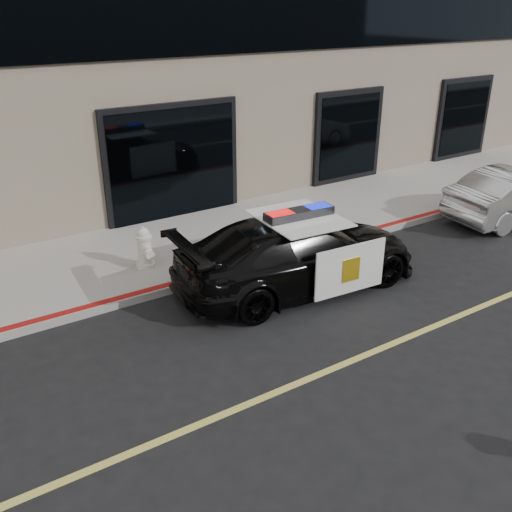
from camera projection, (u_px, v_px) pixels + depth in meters
ground at (416, 334)px, 9.38m from camera, size 120.00×120.00×0.00m
sidewalk_n at (247, 231)px, 13.36m from camera, size 60.00×3.50×0.15m
police_car at (298, 253)px, 10.65m from camera, size 2.63×5.06×1.57m
fire_hydrant at (145, 248)px, 11.23m from camera, size 0.38×0.53×0.84m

